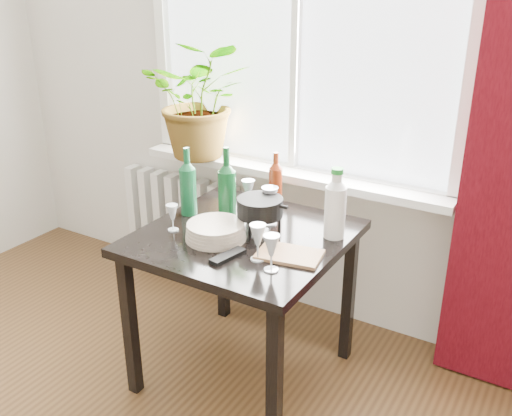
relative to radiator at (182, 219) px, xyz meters
The scene contains 18 objects.
window 1.43m from the radiator, ahead, with size 1.72×0.08×1.62m.
windowsill 0.87m from the radiator, ahead, with size 1.72×0.20×0.04m.
radiator is the anchor object (origin of this frame).
table 1.09m from the radiator, 36.54° to the right, with size 0.85×0.85×0.74m.
potted_plant 0.82m from the radiator, 18.53° to the right, with size 0.57×0.49×0.63m, color #39761F.
wine_bottle_left 0.93m from the radiator, 48.14° to the right, with size 0.08×0.08×0.33m, color #0E4A25, non-canonical shape.
wine_bottle_right 1.04m from the radiator, 37.37° to the right, with size 0.08×0.08×0.35m, color #0C411B, non-canonical shape.
bottle_amber 0.98m from the radiator, 18.08° to the right, with size 0.06×0.06×0.27m, color #67200B, non-canonical shape.
cleaning_bottle 1.38m from the radiator, 20.77° to the right, with size 0.09×0.09×0.32m, color silver, non-canonical shape.
wineglass_front_right 1.38m from the radiator, 38.07° to the right, with size 0.07×0.07×0.16m, color silver, non-canonical shape.
wineglass_far_right 1.47m from the radiator, 37.40° to the right, with size 0.07×0.07×0.15m, color silver, non-canonical shape.
wineglass_back_center 1.11m from the radiator, 28.17° to the right, with size 0.08×0.08×0.18m, color silver, non-canonical shape.
wineglass_back_left 0.93m from the radiator, 28.08° to the right, with size 0.06×0.06×0.15m, color #B6BEC4, non-canonical shape.
wineglass_front_left 1.04m from the radiator, 53.26° to the right, with size 0.05×0.05×0.12m, color silver, non-canonical shape.
plate_stack 1.14m from the radiator, 43.35° to the right, with size 0.26×0.26×0.07m, color beige.
fondue_pot 1.15m from the radiator, 32.45° to the right, with size 0.23×0.20×0.16m, color black, non-canonical shape.
tv_remote 1.31m from the radiator, 42.91° to the right, with size 0.05×0.17×0.02m, color black.
cutting_board 1.38m from the radiator, 32.49° to the right, with size 0.25×0.16×0.01m, color #966A44.
Camera 1 is at (1.30, -0.34, 1.80)m, focal length 40.00 mm.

